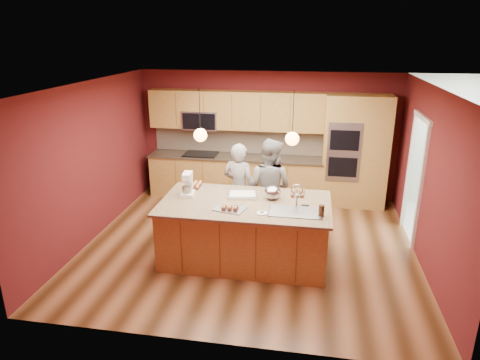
% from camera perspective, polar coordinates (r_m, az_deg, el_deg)
% --- Properties ---
extents(floor, '(5.50, 5.50, 0.00)m').
position_cam_1_polar(floor, '(7.43, 1.24, -8.61)').
color(floor, '#3F230F').
rests_on(floor, ground).
extents(ceiling, '(5.50, 5.50, 0.00)m').
position_cam_1_polar(ceiling, '(6.62, 1.41, 12.55)').
color(ceiling, white).
rests_on(ceiling, ground).
extents(wall_back, '(5.50, 0.00, 5.50)m').
position_cam_1_polar(wall_back, '(9.30, 3.60, 5.99)').
color(wall_back, '#531416').
rests_on(wall_back, ground).
extents(wall_front, '(5.50, 0.00, 5.50)m').
position_cam_1_polar(wall_front, '(4.63, -3.28, -8.01)').
color(wall_front, '#531416').
rests_on(wall_front, ground).
extents(wall_left, '(0.00, 5.00, 5.00)m').
position_cam_1_polar(wall_left, '(7.78, -19.17, 2.32)').
color(wall_left, '#531416').
rests_on(wall_left, ground).
extents(wall_right, '(0.00, 5.00, 5.00)m').
position_cam_1_polar(wall_right, '(7.07, 23.94, 0.09)').
color(wall_right, '#531416').
rests_on(wall_right, ground).
extents(cabinet_run, '(3.74, 0.64, 2.30)m').
position_cam_1_polar(cabinet_run, '(9.24, -0.82, 3.61)').
color(cabinet_run, '#9C6423').
rests_on(cabinet_run, floor).
extents(oven_column, '(1.30, 0.62, 2.30)m').
position_cam_1_polar(oven_column, '(9.05, 15.07, 3.69)').
color(oven_column, '#9C6423').
rests_on(oven_column, floor).
extents(doorway_trim, '(0.08, 1.11, 2.20)m').
position_cam_1_polar(doorway_trim, '(7.90, 22.21, -0.09)').
color(doorway_trim, silver).
rests_on(doorway_trim, wall_right).
extents(pendant_left, '(0.20, 0.20, 0.80)m').
position_cam_1_polar(pendant_left, '(6.45, -5.31, 6.02)').
color(pendant_left, black).
rests_on(pendant_left, ceiling).
extents(pendant_right, '(0.20, 0.20, 0.80)m').
position_cam_1_polar(pendant_right, '(6.24, 6.97, 5.52)').
color(pendant_right, black).
rests_on(pendant_right, ceiling).
extents(island, '(2.62, 1.47, 1.35)m').
position_cam_1_polar(island, '(6.81, 0.80, -6.67)').
color(island, '#9C6423').
rests_on(island, floor).
extents(person_left, '(0.69, 0.55, 1.64)m').
position_cam_1_polar(person_left, '(7.62, -0.14, -1.09)').
color(person_left, black).
rests_on(person_left, floor).
extents(person_right, '(1.04, 0.95, 1.75)m').
position_cam_1_polar(person_right, '(7.54, 3.94, -0.96)').
color(person_right, slate).
rests_on(person_right, floor).
extents(stand_mixer, '(0.22, 0.30, 0.38)m').
position_cam_1_polar(stand_mixer, '(6.89, -6.99, -0.77)').
color(stand_mixer, white).
rests_on(stand_mixer, island).
extents(sheet_cake, '(0.52, 0.42, 0.05)m').
position_cam_1_polar(sheet_cake, '(6.85, 0.33, -2.00)').
color(sheet_cake, silver).
rests_on(sheet_cake, island).
extents(cooling_rack, '(0.51, 0.42, 0.02)m').
position_cam_1_polar(cooling_rack, '(6.36, -1.38, -3.83)').
color(cooling_rack, '#9FA3A7').
rests_on(cooling_rack, island).
extents(mixing_bowl, '(0.26, 0.26, 0.22)m').
position_cam_1_polar(mixing_bowl, '(6.73, 4.35, -1.69)').
color(mixing_bowl, '#B0B3B7').
rests_on(mixing_bowl, island).
extents(plate, '(0.16, 0.16, 0.01)m').
position_cam_1_polar(plate, '(6.22, 2.95, -4.43)').
color(plate, silver).
rests_on(plate, island).
extents(tumbler, '(0.08, 0.08, 0.17)m').
position_cam_1_polar(tumbler, '(6.21, 10.80, -4.05)').
color(tumbler, '#311C0F').
rests_on(tumbler, island).
extents(phone, '(0.12, 0.07, 0.01)m').
position_cam_1_polar(phone, '(6.56, 8.69, -3.39)').
color(phone, black).
rests_on(phone, island).
extents(cupcakes_left, '(0.25, 0.33, 0.07)m').
position_cam_1_polar(cupcakes_left, '(7.29, -6.16, -0.66)').
color(cupcakes_left, '#D28C44').
rests_on(cupcakes_left, island).
extents(cupcakes_rack, '(0.26, 0.17, 0.08)m').
position_cam_1_polar(cupcakes_rack, '(6.29, -1.37, -3.66)').
color(cupcakes_rack, '#D28C44').
rests_on(cupcakes_rack, island).
extents(cupcakes_right, '(0.23, 0.31, 0.07)m').
position_cam_1_polar(cupcakes_right, '(6.97, 7.67, -1.70)').
color(cupcakes_right, '#D28C44').
rests_on(cupcakes_right, island).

